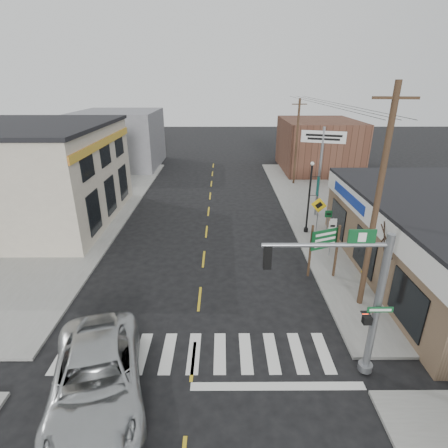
{
  "coord_description": "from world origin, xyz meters",
  "views": [
    {
      "loc": [
        1.11,
        -10.12,
        9.75
      ],
      "look_at": [
        1.19,
        6.62,
        2.8
      ],
      "focal_mm": 28.0,
      "sensor_mm": 36.0,
      "label": 1
    }
  ],
  "objects_px": {
    "dance_center_sign": "(322,150)",
    "utility_pole_far": "(297,141)",
    "guide_sign": "(324,244)",
    "utility_pole_near": "(377,202)",
    "suv": "(97,377)",
    "bare_tree": "(397,231)",
    "traffic_signal_pole": "(360,292)",
    "fire_hydrant": "(364,272)",
    "lamp_post": "(310,192)"
  },
  "relations": [
    {
      "from": "lamp_post",
      "to": "utility_pole_far",
      "type": "xyz_separation_m",
      "value": [
        1.38,
        12.07,
        1.32
      ]
    },
    {
      "from": "dance_center_sign",
      "to": "utility_pole_near",
      "type": "bearing_deg",
      "value": -76.37
    },
    {
      "from": "traffic_signal_pole",
      "to": "fire_hydrant",
      "type": "height_order",
      "value": "traffic_signal_pole"
    },
    {
      "from": "utility_pole_far",
      "to": "traffic_signal_pole",
      "type": "bearing_deg",
      "value": -99.22
    },
    {
      "from": "fire_hydrant",
      "to": "utility_pole_near",
      "type": "bearing_deg",
      "value": -114.54
    },
    {
      "from": "dance_center_sign",
      "to": "bare_tree",
      "type": "bearing_deg",
      "value": -70.29
    },
    {
      "from": "traffic_signal_pole",
      "to": "guide_sign",
      "type": "relative_size",
      "value": 1.89
    },
    {
      "from": "traffic_signal_pole",
      "to": "fire_hydrant",
      "type": "relative_size",
      "value": 8.92
    },
    {
      "from": "fire_hydrant",
      "to": "lamp_post",
      "type": "relative_size",
      "value": 0.13
    },
    {
      "from": "lamp_post",
      "to": "bare_tree",
      "type": "xyz_separation_m",
      "value": [
        1.85,
        -7.93,
        0.73
      ]
    },
    {
      "from": "guide_sign",
      "to": "utility_pole_far",
      "type": "relative_size",
      "value": 0.36
    },
    {
      "from": "guide_sign",
      "to": "bare_tree",
      "type": "bearing_deg",
      "value": -63.69
    },
    {
      "from": "suv",
      "to": "lamp_post",
      "type": "relative_size",
      "value": 1.28
    },
    {
      "from": "dance_center_sign",
      "to": "bare_tree",
      "type": "xyz_separation_m",
      "value": [
        0.45,
        -11.22,
        -1.43
      ]
    },
    {
      "from": "utility_pole_far",
      "to": "suv",
      "type": "bearing_deg",
      "value": -116.77
    },
    {
      "from": "bare_tree",
      "to": "suv",
      "type": "bearing_deg",
      "value": -155.42
    },
    {
      "from": "guide_sign",
      "to": "fire_hydrant",
      "type": "height_order",
      "value": "guide_sign"
    },
    {
      "from": "suv",
      "to": "utility_pole_far",
      "type": "distance_m",
      "value": 27.92
    },
    {
      "from": "suv",
      "to": "utility_pole_near",
      "type": "distance_m",
      "value": 12.38
    },
    {
      "from": "traffic_signal_pole",
      "to": "guide_sign",
      "type": "height_order",
      "value": "traffic_signal_pole"
    },
    {
      "from": "lamp_post",
      "to": "utility_pole_near",
      "type": "bearing_deg",
      "value": -60.6
    },
    {
      "from": "suv",
      "to": "dance_center_sign",
      "type": "height_order",
      "value": "dance_center_sign"
    },
    {
      "from": "lamp_post",
      "to": "bare_tree",
      "type": "bearing_deg",
      "value": -51.95
    },
    {
      "from": "guide_sign",
      "to": "dance_center_sign",
      "type": "relative_size",
      "value": 0.44
    },
    {
      "from": "traffic_signal_pole",
      "to": "guide_sign",
      "type": "distance_m",
      "value": 6.63
    },
    {
      "from": "traffic_signal_pole",
      "to": "dance_center_sign",
      "type": "distance_m",
      "value": 15.88
    },
    {
      "from": "dance_center_sign",
      "to": "utility_pole_near",
      "type": "relative_size",
      "value": 0.68
    },
    {
      "from": "guide_sign",
      "to": "utility_pole_near",
      "type": "distance_m",
      "value": 4.05
    },
    {
      "from": "fire_hydrant",
      "to": "utility_pole_near",
      "type": "relative_size",
      "value": 0.06
    },
    {
      "from": "lamp_post",
      "to": "bare_tree",
      "type": "relative_size",
      "value": 1.07
    },
    {
      "from": "fire_hydrant",
      "to": "suv",
      "type": "bearing_deg",
      "value": -147.62
    },
    {
      "from": "dance_center_sign",
      "to": "utility_pole_far",
      "type": "height_order",
      "value": "utility_pole_far"
    },
    {
      "from": "guide_sign",
      "to": "lamp_post",
      "type": "bearing_deg",
      "value": 61.88
    },
    {
      "from": "fire_hydrant",
      "to": "utility_pole_far",
      "type": "relative_size",
      "value": 0.08
    },
    {
      "from": "lamp_post",
      "to": "utility_pole_far",
      "type": "distance_m",
      "value": 12.22
    },
    {
      "from": "suv",
      "to": "utility_pole_far",
      "type": "xyz_separation_m",
      "value": [
        11.21,
        25.34,
        3.39
      ]
    },
    {
      "from": "bare_tree",
      "to": "utility_pole_far",
      "type": "height_order",
      "value": "utility_pole_far"
    },
    {
      "from": "utility_pole_far",
      "to": "dance_center_sign",
      "type": "bearing_deg",
      "value": -92.75
    },
    {
      "from": "utility_pole_far",
      "to": "utility_pole_near",
      "type": "bearing_deg",
      "value": -95.0
    },
    {
      "from": "bare_tree",
      "to": "lamp_post",
      "type": "bearing_deg",
      "value": 103.09
    },
    {
      "from": "lamp_post",
      "to": "dance_center_sign",
      "type": "bearing_deg",
      "value": 91.87
    },
    {
      "from": "fire_hydrant",
      "to": "lamp_post",
      "type": "distance_m",
      "value": 6.69
    },
    {
      "from": "suv",
      "to": "guide_sign",
      "type": "height_order",
      "value": "guide_sign"
    },
    {
      "from": "lamp_post",
      "to": "fire_hydrant",
      "type": "bearing_deg",
      "value": -49.79
    },
    {
      "from": "utility_pole_far",
      "to": "lamp_post",
      "type": "bearing_deg",
      "value": -99.41
    },
    {
      "from": "lamp_post",
      "to": "dance_center_sign",
      "type": "xyz_separation_m",
      "value": [
        1.4,
        3.28,
        2.16
      ]
    },
    {
      "from": "bare_tree",
      "to": "utility_pole_far",
      "type": "relative_size",
      "value": 0.56
    },
    {
      "from": "utility_pole_near",
      "to": "traffic_signal_pole",
      "type": "bearing_deg",
      "value": -108.58
    },
    {
      "from": "traffic_signal_pole",
      "to": "utility_pole_far",
      "type": "relative_size",
      "value": 0.68
    },
    {
      "from": "traffic_signal_pole",
      "to": "lamp_post",
      "type": "relative_size",
      "value": 1.14
    }
  ]
}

